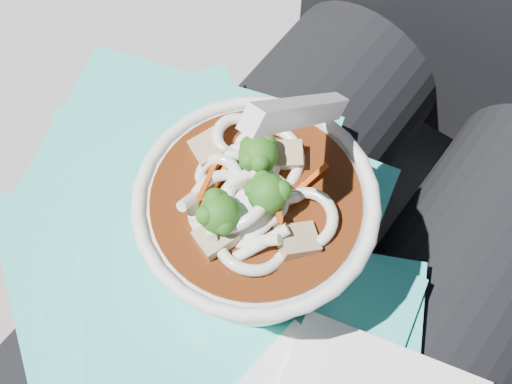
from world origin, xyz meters
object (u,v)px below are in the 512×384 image
Objects in this scene: plastic_bag at (214,273)px; udon_bowl at (256,220)px; stone_ledge at (358,292)px; person_body at (372,215)px; lap at (306,308)px.

udon_bowl is (0.02, 0.03, 0.06)m from plastic_bag.
stone_ledge is 0.49m from udon_bowl.
person_body is at bearing 67.79° from plastic_bag.
udon_bowl is at bearing -110.14° from person_body.
plastic_bag is 0.07m from udon_bowl.
stone_ledge is at bearing 76.58° from udon_bowl.
person_body reaches higher than stone_ledge.
lap is 1.20× the size of plastic_bag.
lap is 0.15m from udon_bowl.
plastic_bag is at bearing -119.61° from udon_bowl.
plastic_bag is (-0.06, -0.04, 0.09)m from lap.
lap is 2.54× the size of udon_bowl.
stone_ledge is 0.35m from lap.
plastic_bag is (-0.06, -0.19, 0.40)m from stone_ledge.
plastic_bag is (-0.06, -0.14, 0.07)m from person_body.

